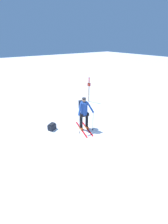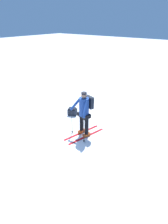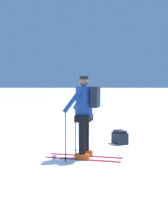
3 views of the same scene
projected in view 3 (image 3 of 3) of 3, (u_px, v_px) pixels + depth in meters
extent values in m
plane|color=white|center=(54.00, 149.00, 7.60)|extent=(80.00, 80.00, 0.00)
cube|color=red|center=(82.00, 159.00, 6.67)|extent=(1.64, 0.50, 0.01)
cube|color=#C64714|center=(82.00, 157.00, 6.66)|extent=(0.32, 0.18, 0.12)
cylinder|color=black|center=(82.00, 136.00, 6.61)|extent=(0.15, 0.15, 0.75)
cube|color=red|center=(86.00, 156.00, 6.97)|extent=(1.64, 0.50, 0.01)
cube|color=#C64714|center=(86.00, 153.00, 6.97)|extent=(0.32, 0.18, 0.12)
cylinder|color=black|center=(86.00, 134.00, 6.92)|extent=(0.15, 0.15, 0.75)
cube|color=black|center=(84.00, 118.00, 6.72)|extent=(0.41, 0.53, 0.14)
cylinder|color=navy|center=(84.00, 102.00, 6.68)|extent=(0.36, 0.36, 0.68)
sphere|color=#8C664C|center=(84.00, 81.00, 6.63)|extent=(0.20, 0.20, 0.20)
cylinder|color=black|center=(84.00, 77.00, 6.62)|extent=(0.19, 0.19, 0.06)
cube|color=black|center=(95.00, 97.00, 6.60)|extent=(0.23, 0.39, 0.44)
cylinder|color=black|center=(65.00, 136.00, 6.47)|extent=(0.02, 0.02, 1.08)
cylinder|color=black|center=(66.00, 159.00, 6.52)|extent=(0.07, 0.07, 0.01)
cylinder|color=navy|center=(73.00, 100.00, 6.44)|extent=(0.46, 0.25, 0.55)
cylinder|color=black|center=(76.00, 130.00, 7.20)|extent=(0.02, 0.02, 1.08)
cylinder|color=black|center=(76.00, 150.00, 7.25)|extent=(0.07, 0.07, 0.01)
cylinder|color=navy|center=(80.00, 98.00, 6.98)|extent=(0.37, 0.41, 0.55)
cube|color=black|center=(120.00, 138.00, 8.22)|extent=(0.43, 0.49, 0.30)
cube|color=black|center=(120.00, 132.00, 8.20)|extent=(0.35, 0.41, 0.06)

